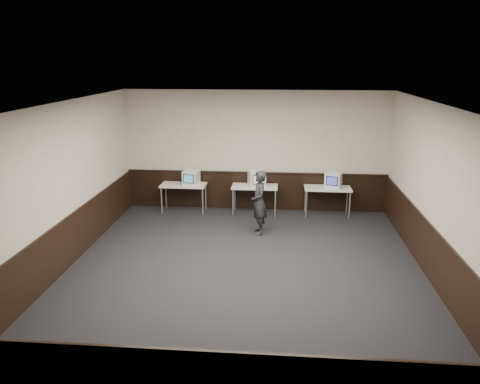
% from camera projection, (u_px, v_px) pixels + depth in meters
% --- Properties ---
extents(floor, '(8.00, 8.00, 0.00)m').
position_uv_depth(floor, '(244.00, 272.00, 9.04)').
color(floor, black).
rests_on(floor, ground).
extents(ceiling, '(8.00, 8.00, 0.00)m').
position_uv_depth(ceiling, '(244.00, 105.00, 8.15)').
color(ceiling, white).
rests_on(ceiling, back_wall).
extents(back_wall, '(7.00, 0.00, 7.00)m').
position_uv_depth(back_wall, '(256.00, 151.00, 12.43)').
color(back_wall, beige).
rests_on(back_wall, ground).
extents(front_wall, '(7.00, 0.00, 7.00)m').
position_uv_depth(front_wall, '(214.00, 301.00, 4.77)').
color(front_wall, beige).
rests_on(front_wall, ground).
extents(left_wall, '(0.00, 8.00, 8.00)m').
position_uv_depth(left_wall, '(61.00, 188.00, 8.89)').
color(left_wall, beige).
rests_on(left_wall, ground).
extents(right_wall, '(0.00, 8.00, 8.00)m').
position_uv_depth(right_wall, '(440.00, 197.00, 8.31)').
color(right_wall, beige).
rests_on(right_wall, ground).
extents(wainscot_back, '(6.98, 0.04, 1.00)m').
position_uv_depth(wainscot_back, '(255.00, 191.00, 12.71)').
color(wainscot_back, black).
rests_on(wainscot_back, back_wall).
extents(wainscot_left, '(0.04, 7.98, 1.00)m').
position_uv_depth(wainscot_left, '(68.00, 242.00, 9.19)').
color(wainscot_left, black).
rests_on(wainscot_left, left_wall).
extents(wainscot_right, '(0.04, 7.98, 1.00)m').
position_uv_depth(wainscot_right, '(432.00, 254.00, 8.61)').
color(wainscot_right, black).
rests_on(wainscot_right, right_wall).
extents(wainscot_rail, '(6.98, 0.06, 0.04)m').
position_uv_depth(wainscot_rail, '(256.00, 173.00, 12.55)').
color(wainscot_rail, black).
rests_on(wainscot_rail, wainscot_back).
extents(desk_left, '(1.20, 0.60, 0.75)m').
position_uv_depth(desk_left, '(184.00, 187.00, 12.45)').
color(desk_left, silver).
rests_on(desk_left, ground).
extents(desk_center, '(1.20, 0.60, 0.75)m').
position_uv_depth(desk_center, '(255.00, 188.00, 12.30)').
color(desk_center, silver).
rests_on(desk_center, ground).
extents(desk_right, '(1.20, 0.60, 0.75)m').
position_uv_depth(desk_right, '(328.00, 190.00, 12.14)').
color(desk_right, silver).
rests_on(desk_right, ground).
extents(emac_left, '(0.44, 0.46, 0.38)m').
position_uv_depth(emac_left, '(191.00, 178.00, 12.34)').
color(emac_left, white).
rests_on(emac_left, desk_left).
extents(emac_center, '(0.51, 0.53, 0.41)m').
position_uv_depth(emac_center, '(257.00, 178.00, 12.22)').
color(emac_center, white).
rests_on(emac_center, desk_center).
extents(emac_right, '(0.50, 0.52, 0.40)m').
position_uv_depth(emac_right, '(333.00, 180.00, 12.09)').
color(emac_right, white).
rests_on(emac_right, desk_right).
extents(person, '(0.48, 0.62, 1.52)m').
position_uv_depth(person, '(259.00, 202.00, 10.84)').
color(person, '#222327').
rests_on(person, ground).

